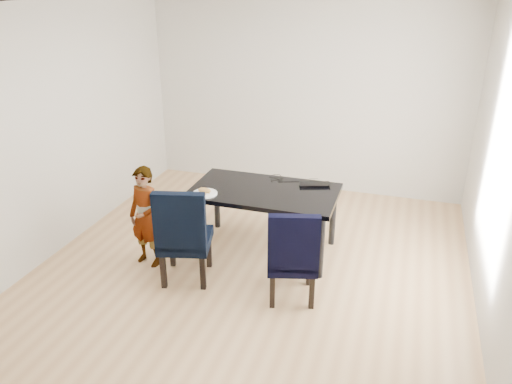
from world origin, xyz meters
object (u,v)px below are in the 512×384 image
(child, at_px, (146,217))
(plate, at_px, (205,193))
(chair_right, at_px, (292,252))
(laptop, at_px, (314,183))
(chair_left, at_px, (185,232))
(dining_table, at_px, (264,220))

(child, distance_m, plate, 0.67)
(chair_right, distance_m, laptop, 1.15)
(chair_left, relative_size, laptop, 3.05)
(dining_table, height_order, child, child)
(dining_table, height_order, chair_right, chair_right)
(child, distance_m, laptop, 1.90)
(chair_right, height_order, plate, chair_right)
(dining_table, xyz_separation_m, laptop, (0.49, 0.34, 0.39))
(chair_left, relative_size, chair_right, 1.08)
(dining_table, height_order, plate, plate)
(chair_left, distance_m, laptop, 1.58)
(dining_table, bearing_deg, child, -149.81)
(chair_right, relative_size, plate, 3.63)
(chair_left, xyz_separation_m, chair_right, (1.12, 0.00, -0.04))
(chair_right, distance_m, plate, 1.23)
(plate, bearing_deg, chair_right, -23.63)
(laptop, bearing_deg, plate, 12.48)
(chair_left, bearing_deg, dining_table, 38.18)
(chair_right, bearing_deg, dining_table, 108.11)
(chair_left, xyz_separation_m, plate, (0.02, 0.48, 0.23))
(chair_right, relative_size, child, 0.88)
(child, relative_size, plate, 4.14)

